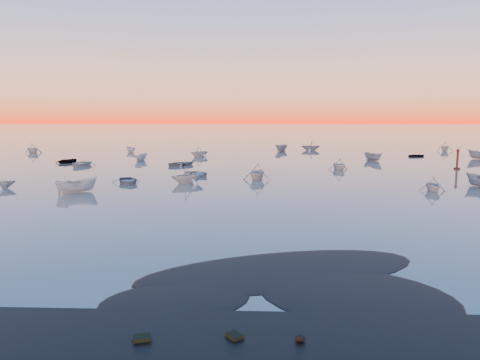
{
  "coord_description": "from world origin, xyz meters",
  "views": [
    {
      "loc": [
        1.22,
        -19.72,
        7.34
      ],
      "look_at": [
        -0.65,
        28.0,
        0.74
      ],
      "focal_mm": 35.0,
      "sensor_mm": 36.0,
      "label": 1
    }
  ],
  "objects_px": {
    "boat_near_left": "(128,183)",
    "boat_near_right": "(339,170)",
    "boat_near_center": "(77,192)",
    "channel_marker": "(457,161)"
  },
  "relations": [
    {
      "from": "boat_near_left",
      "to": "boat_near_right",
      "type": "xyz_separation_m",
      "value": [
        25.27,
        13.91,
        0.0
      ]
    },
    {
      "from": "boat_near_center",
      "to": "channel_marker",
      "type": "height_order",
      "value": "channel_marker"
    },
    {
      "from": "channel_marker",
      "to": "boat_near_left",
      "type": "bearing_deg",
      "value": -159.91
    },
    {
      "from": "boat_near_left",
      "to": "channel_marker",
      "type": "relative_size",
      "value": 1.36
    },
    {
      "from": "boat_near_right",
      "to": "channel_marker",
      "type": "height_order",
      "value": "channel_marker"
    },
    {
      "from": "boat_near_center",
      "to": "boat_near_right",
      "type": "distance_m",
      "value": 34.93
    },
    {
      "from": "boat_near_left",
      "to": "channel_marker",
      "type": "bearing_deg",
      "value": -5.55
    },
    {
      "from": "boat_near_center",
      "to": "boat_near_right",
      "type": "relative_size",
      "value": 1.14
    },
    {
      "from": "boat_near_center",
      "to": "boat_near_left",
      "type": "bearing_deg",
      "value": -61.13
    },
    {
      "from": "boat_near_left",
      "to": "boat_near_center",
      "type": "height_order",
      "value": "boat_near_center"
    }
  ]
}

